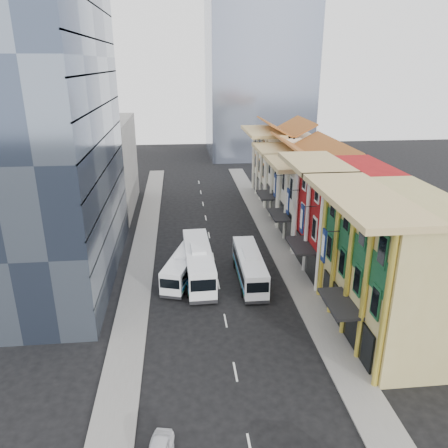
{
  "coord_description": "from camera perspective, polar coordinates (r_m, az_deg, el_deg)",
  "views": [
    {
      "loc": [
        -3.64,
        -25.81,
        21.95
      ],
      "look_at": [
        1.12,
        20.14,
        4.82
      ],
      "focal_mm": 35.0,
      "sensor_mm": 36.0,
      "label": 1
    }
  ],
  "objects": [
    {
      "name": "shophouse_cream_near",
      "position": [
        57.74,
        12.16,
        2.81
      ],
      "size": [
        8.0,
        9.0,
        10.0
      ],
      "primitive_type": "cube",
      "color": "white",
      "rests_on": "ground"
    },
    {
      "name": "shophouse_red",
      "position": [
        48.97,
        15.56,
        0.56
      ],
      "size": [
        8.0,
        10.0,
        12.0
      ],
      "primitive_type": "cube",
      "color": "maroon",
      "rests_on": "ground"
    },
    {
      "name": "bus_left_near",
      "position": [
        47.13,
        -5.29,
        -5.38
      ],
      "size": [
        5.04,
        9.99,
        3.13
      ],
      "primitive_type": null,
      "rotation": [
        0.0,
        0.0,
        -0.3
      ],
      "color": "white",
      "rests_on": "ground"
    },
    {
      "name": "ground",
      "position": [
        34.07,
        1.72,
        -19.77
      ],
      "size": [
        200.0,
        200.0,
        0.0
      ],
      "primitive_type": "plane",
      "color": "black",
      "rests_on": "ground"
    },
    {
      "name": "bus_left_far",
      "position": [
        46.91,
        -3.36,
        -4.98
      ],
      "size": [
        3.16,
        12.03,
        3.83
      ],
      "primitive_type": null,
      "rotation": [
        0.0,
        0.0,
        0.03
      ],
      "color": "white",
      "rests_on": "ground"
    },
    {
      "name": "shophouse_cream_mid",
      "position": [
        66.01,
        9.83,
        5.16
      ],
      "size": [
        8.0,
        9.0,
        10.0
      ],
      "primitive_type": "cube",
      "color": "white",
      "rests_on": "ground"
    },
    {
      "name": "sidewalk_right",
      "position": [
        53.96,
        7.63,
        -3.77
      ],
      "size": [
        3.0,
        90.0,
        0.15
      ],
      "primitive_type": "cube",
      "color": "slate",
      "rests_on": "ground"
    },
    {
      "name": "office_block_far",
      "position": [
        70.52,
        -16.01,
        7.32
      ],
      "size": [
        10.0,
        18.0,
        14.0
      ],
      "primitive_type": "cube",
      "color": "gray",
      "rests_on": "ground"
    },
    {
      "name": "office_tower",
      "position": [
        47.27,
        -22.65,
        10.36
      ],
      "size": [
        12.0,
        26.0,
        30.0
      ],
      "primitive_type": "cube",
      "color": "#3A455B",
      "rests_on": "ground"
    },
    {
      "name": "sidewalk_left",
      "position": [
        52.8,
        -10.69,
        -4.51
      ],
      "size": [
        3.0,
        90.0,
        0.15
      ],
      "primitive_type": "cube",
      "color": "slate",
      "rests_on": "ground"
    },
    {
      "name": "shophouse_cream_far",
      "position": [
        75.75,
        7.76,
        7.62
      ],
      "size": [
        8.0,
        12.0,
        11.0
      ],
      "primitive_type": "cube",
      "color": "white",
      "rests_on": "ground"
    },
    {
      "name": "shophouse_tan",
      "position": [
        38.92,
        21.77,
        -5.41
      ],
      "size": [
        8.0,
        14.0,
        12.0
      ],
      "primitive_type": "cube",
      "color": "tan",
      "rests_on": "ground"
    },
    {
      "name": "bus_right",
      "position": [
        46.46,
        3.35,
        -5.54
      ],
      "size": [
        2.56,
        10.56,
        3.38
      ],
      "primitive_type": null,
      "rotation": [
        0.0,
        0.0,
        -0.01
      ],
      "color": "white",
      "rests_on": "ground"
    }
  ]
}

